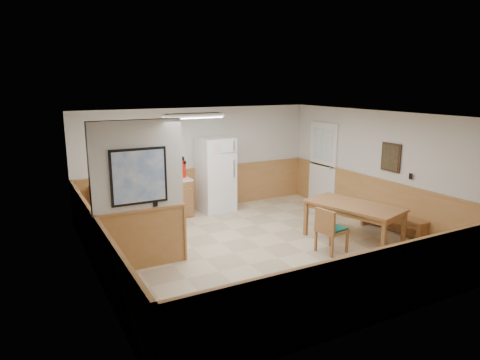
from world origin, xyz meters
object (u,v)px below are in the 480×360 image
refrigerator (216,175)px  dining_chair (329,227)px  dining_bench (393,218)px  fire_extinguisher (183,168)px  soap_bottle (114,180)px  dining_table (354,209)px

refrigerator → dining_chair: (0.66, -3.44, -0.41)m
dining_bench → fire_extinguisher: (-3.32, 3.35, 0.78)m
refrigerator → soap_bottle: size_ratio=8.38×
dining_table → dining_chair: dining_chair is taller
dining_bench → soap_bottle: (-4.92, 3.35, 0.67)m
fire_extinguisher → soap_bottle: size_ratio=2.30×
fire_extinguisher → soap_bottle: bearing=-156.3°
refrigerator → dining_chair: 3.53m
fire_extinguisher → dining_bench: bearing=-21.4°
dining_table → fire_extinguisher: 4.01m
dining_table → dining_chair: bearing=-178.6°
dining_bench → dining_chair: (-1.86, -0.17, 0.15)m
dining_table → dining_chair: size_ratio=2.36×
dining_chair → fire_extinguisher: 3.86m
refrigerator → soap_bottle: bearing=175.0°
dining_table → soap_bottle: soap_bottle is taller
refrigerator → fire_extinguisher: (-0.81, 0.07, 0.22)m
soap_bottle → fire_extinguisher: bearing=-0.1°
refrigerator → dining_table: (1.50, -3.18, -0.24)m
dining_chair → soap_bottle: size_ratio=3.96×
refrigerator → dining_bench: refrigerator is taller
refrigerator → fire_extinguisher: refrigerator is taller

